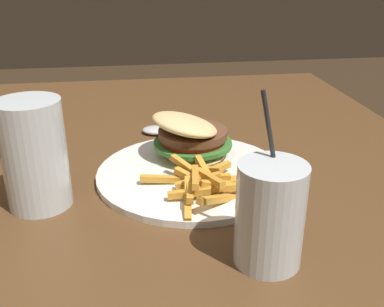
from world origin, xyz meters
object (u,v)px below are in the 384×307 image
at_px(spoon, 159,131).
at_px(juice_glass, 270,218).
at_px(meal_plate_near, 192,156).
at_px(beer_glass, 35,156).

bearing_deg(spoon, juice_glass, 121.17).
relative_size(meal_plate_near, spoon, 1.89).
distance_m(meal_plate_near, spoon, 0.17).
height_order(meal_plate_near, beer_glass, beer_glass).
xyz_separation_m(juice_glass, spoon, (0.41, 0.09, -0.05)).
distance_m(meal_plate_near, beer_glass, 0.24).
height_order(beer_glass, juice_glass, juice_glass).
bearing_deg(spoon, beer_glass, 72.04).
height_order(meal_plate_near, spoon, meal_plate_near).
height_order(beer_glass, spoon, beer_glass).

